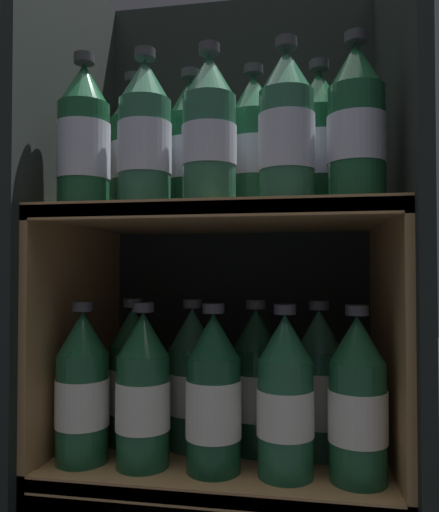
{
  "coord_description": "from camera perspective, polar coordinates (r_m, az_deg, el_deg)",
  "views": [
    {
      "loc": [
        0.13,
        -0.63,
        0.47
      ],
      "look_at": [
        0.0,
        0.12,
        0.49
      ],
      "focal_mm": 35.0,
      "sensor_mm": 36.0,
      "label": 1
    }
  ],
  "objects": [
    {
      "name": "bottle_lower_back_1",
      "position": [
        0.84,
        -3.12,
        -14.09
      ],
      "size": [
        0.08,
        0.08,
        0.24
      ],
      "color": "#285B42",
      "rests_on": "shelf_lower"
    },
    {
      "name": "shelf_lower",
      "position": [
        0.87,
        0.52,
        -23.24
      ],
      "size": [
        0.52,
        0.35,
        0.19
      ],
      "color": "#9E7547",
      "rests_on": "ground_plane"
    },
    {
      "name": "fridge_side_left",
      "position": [
        0.91,
        -16.64,
        0.85
      ],
      "size": [
        0.02,
        0.39,
        1.02
      ],
      "primitive_type": "cube",
      "color": "black",
      "rests_on": "ground_plane"
    },
    {
      "name": "fridge_side_right",
      "position": [
        0.82,
        19.73,
        1.11
      ],
      "size": [
        0.02,
        0.39,
        1.02
      ],
      "primitive_type": "cube",
      "color": "black",
      "rests_on": "ground_plane"
    },
    {
      "name": "bottle_lower_back_2",
      "position": [
        0.82,
        4.2,
        -14.37
      ],
      "size": [
        0.08,
        0.08,
        0.24
      ],
      "color": "#144228",
      "rests_on": "shelf_lower"
    },
    {
      "name": "bottle_upper_front_4",
      "position": [
        0.74,
        15.36,
        13.95
      ],
      "size": [
        0.08,
        0.08,
        0.24
      ],
      "color": "#194C2D",
      "rests_on": "shelf_upper"
    },
    {
      "name": "bottle_lower_front_4",
      "position": [
        0.73,
        15.51,
        -15.87
      ],
      "size": [
        0.08,
        0.08,
        0.24
      ],
      "color": "#194C2D",
      "rests_on": "shelf_lower"
    },
    {
      "name": "bottle_lower_back_0",
      "position": [
        0.86,
        -9.89,
        -13.68
      ],
      "size": [
        0.08,
        0.08,
        0.24
      ],
      "color": "#194C2D",
      "rests_on": "shelf_lower"
    },
    {
      "name": "bottle_lower_back_3",
      "position": [
        0.82,
        11.34,
        -14.46
      ],
      "size": [
        0.08,
        0.08,
        0.24
      ],
      "color": "#285B42",
      "rests_on": "shelf_lower"
    },
    {
      "name": "bottle_upper_back_1",
      "position": [
        0.84,
        -3.35,
        11.97
      ],
      "size": [
        0.08,
        0.08,
        0.24
      ],
      "color": "#144228",
      "rests_on": "shelf_upper"
    },
    {
      "name": "bottle_upper_back_2",
      "position": [
        0.82,
        3.93,
        12.28
      ],
      "size": [
        0.08,
        0.08,
        0.24
      ],
      "color": "#1E5638",
      "rests_on": "shelf_upper"
    },
    {
      "name": "fridge_back_wall",
      "position": [
        1.0,
        2.33,
        0.57
      ],
      "size": [
        0.56,
        0.02,
        1.02
      ],
      "primitive_type": "cube",
      "color": "black",
      "rests_on": "ground_plane"
    },
    {
      "name": "bottle_upper_front_1",
      "position": [
        0.77,
        -8.54,
        13.18
      ],
      "size": [
        0.08,
        0.08,
        0.24
      ],
      "color": "#285B42",
      "rests_on": "shelf_upper"
    },
    {
      "name": "bottle_upper_back_3",
      "position": [
        0.82,
        11.34,
        12.34
      ],
      "size": [
        0.08,
        0.08,
        0.24
      ],
      "color": "#194C2D",
      "rests_on": "shelf_upper"
    },
    {
      "name": "bottle_upper_front_0",
      "position": [
        0.81,
        -15.26,
        12.52
      ],
      "size": [
        0.08,
        0.08,
        0.24
      ],
      "color": "#194C2D",
      "rests_on": "shelf_upper"
    },
    {
      "name": "shelf_upper",
      "position": [
        0.82,
        0.56,
        -6.83
      ],
      "size": [
        0.52,
        0.35,
        0.57
      ],
      "color": "#9E7547",
      "rests_on": "ground_plane"
    },
    {
      "name": "bottle_upper_back_0",
      "position": [
        0.87,
        -9.77,
        11.58
      ],
      "size": [
        0.08,
        0.08,
        0.24
      ],
      "color": "#194C2D",
      "rests_on": "shelf_upper"
    },
    {
      "name": "bottle_lower_front_3",
      "position": [
        0.73,
        7.52,
        -15.93
      ],
      "size": [
        0.08,
        0.08,
        0.24
      ],
      "color": "#1E5638",
      "rests_on": "shelf_lower"
    },
    {
      "name": "bottle_upper_front_3",
      "position": [
        0.73,
        7.66,
        13.91
      ],
      "size": [
        0.08,
        0.08,
        0.24
      ],
      "color": "#285B42",
      "rests_on": "shelf_upper"
    },
    {
      "name": "bottle_lower_front_1",
      "position": [
        0.77,
        -8.74,
        -15.24
      ],
      "size": [
        0.08,
        0.08,
        0.24
      ],
      "color": "#194C2D",
      "rests_on": "shelf_lower"
    },
    {
      "name": "bottle_lower_front_0",
      "position": [
        0.8,
        -15.4,
        -14.6
      ],
      "size": [
        0.08,
        0.08,
        0.24
      ],
      "color": "#194C2D",
      "rests_on": "shelf_lower"
    },
    {
      "name": "bottle_upper_front_2",
      "position": [
        0.75,
        -1.18,
        13.73
      ],
      "size": [
        0.08,
        0.08,
        0.24
      ],
      "color": "#285B42",
      "rests_on": "shelf_upper"
    },
    {
      "name": "bottle_lower_front_2",
      "position": [
        0.74,
        -0.48,
        -15.81
      ],
      "size": [
        0.08,
        0.08,
        0.24
      ],
      "color": "#144228",
      "rests_on": "shelf_lower"
    }
  ]
}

